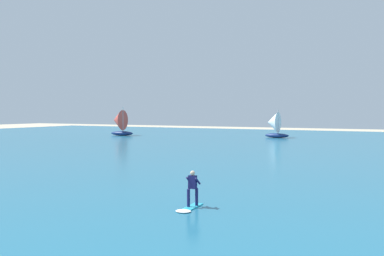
{
  "coord_description": "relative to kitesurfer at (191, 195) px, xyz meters",
  "views": [
    {
      "loc": [
        9.61,
        0.97,
        4.45
      ],
      "look_at": [
        0.45,
        19.09,
        3.61
      ],
      "focal_mm": 37.57,
      "sensor_mm": 36.0,
      "label": 1
    }
  ],
  "objects": [
    {
      "name": "sailboat_outermost",
      "position": [
        -36.4,
        42.78,
        1.77
      ],
      "size": [
        4.5,
        3.85,
        5.19
      ],
      "color": "navy",
      "rests_on": "ocean"
    },
    {
      "name": "kitesurfer",
      "position": [
        0.0,
        0.0,
        0.0
      ],
      "size": [
        0.72,
        1.97,
        1.67
      ],
      "color": "#26B2CC",
      "rests_on": "ocean"
    },
    {
      "name": "sailboat_far_left",
      "position": [
        -9.79,
        49.46,
        1.57
      ],
      "size": [
        4.06,
        3.43,
        4.75
      ],
      "color": "navy",
      "rests_on": "ocean"
    },
    {
      "name": "ocean",
      "position": [
        -1.49,
        33.67,
        -0.65
      ],
      "size": [
        160.0,
        90.0,
        0.1
      ],
      "primitive_type": "cube",
      "color": "#236B89",
      "rests_on": "ground"
    }
  ]
}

